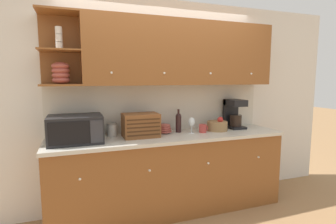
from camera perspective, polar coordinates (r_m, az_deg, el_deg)
ground_plane at (r=3.73m, az=-1.15°, el=-18.51°), size 24.00×24.00×0.00m
wall_back at (r=3.40m, az=-1.37°, el=1.82°), size 5.20×0.06×2.60m
counter_unit at (r=3.28m, az=0.55°, el=-13.16°), size 2.82×0.63×0.95m
backsplash_panel at (r=3.38m, az=-1.18°, el=0.92°), size 2.80×0.01×0.60m
upper_cabinets at (r=3.28m, az=2.32°, el=12.63°), size 2.80×0.35×0.77m
microwave at (r=2.94m, az=-19.47°, el=-3.51°), size 0.55×0.43×0.29m
storage_canister at (r=3.15m, az=-12.06°, el=-3.81°), size 0.12×0.12×0.15m
bread_box at (r=3.05m, az=-5.96°, el=-2.88°), size 0.41×0.29×0.27m
bowl_stack_on_counter at (r=3.25m, az=-0.83°, el=-3.66°), size 0.19×0.19×0.12m
wine_bottle at (r=3.30m, az=2.29°, el=-2.14°), size 0.07×0.07×0.29m
wine_glass at (r=3.25m, az=5.14°, el=-2.28°), size 0.08×0.08×0.20m
mug at (r=3.32m, az=7.62°, el=-3.55°), size 0.11×0.09×0.10m
fruit_basket at (r=3.47m, az=10.68°, el=-2.92°), size 0.26×0.26×0.18m
coffee_maker at (r=3.69m, az=14.13°, el=-0.25°), size 0.21×0.28×0.39m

